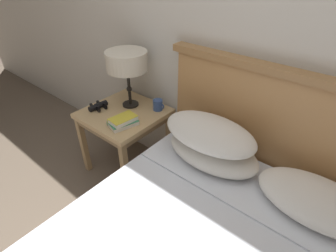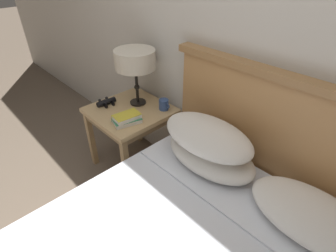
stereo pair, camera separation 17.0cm
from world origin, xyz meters
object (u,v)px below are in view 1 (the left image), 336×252
object	(u,v)px
book_on_nightstand	(123,123)
book_stacked_on_top	(123,119)
table_lamp	(127,62)
binoculars_pair	(98,106)
nightstand	(125,120)
coffee_mug	(158,105)

from	to	relation	value
book_on_nightstand	book_stacked_on_top	bearing A→B (deg)	85.15
table_lamp	book_stacked_on_top	bearing A→B (deg)	-53.51
book_stacked_on_top	binoculars_pair	distance (m)	0.34
nightstand	table_lamp	xyz separation A→B (m)	(-0.03, 0.11, 0.44)
table_lamp	book_on_nightstand	world-z (taller)	table_lamp
binoculars_pair	coffee_mug	world-z (taller)	coffee_mug
book_stacked_on_top	binoculars_pair	world-z (taller)	book_stacked_on_top
binoculars_pair	book_stacked_on_top	bearing A→B (deg)	-6.14
binoculars_pair	coffee_mug	bearing A→B (deg)	37.33
table_lamp	book_on_nightstand	bearing A→B (deg)	-53.73
book_on_nightstand	coffee_mug	distance (m)	0.33
table_lamp	binoculars_pair	distance (m)	0.43
book_on_nightstand	binoculars_pair	size ratio (longest dim) A/B	1.40
book_on_nightstand	book_stacked_on_top	xyz separation A→B (m)	(0.00, 0.00, 0.03)
table_lamp	binoculars_pair	size ratio (longest dim) A/B	2.75
binoculars_pair	coffee_mug	distance (m)	0.48
table_lamp	binoculars_pair	xyz separation A→B (m)	(-0.16, -0.20, -0.34)
table_lamp	book_on_nightstand	distance (m)	0.46
coffee_mug	binoculars_pair	bearing A→B (deg)	-142.67
book_on_nightstand	coffee_mug	xyz separation A→B (m)	(0.05, 0.33, 0.03)
book_stacked_on_top	coffee_mug	xyz separation A→B (m)	(0.05, 0.32, -0.01)
book_on_nightstand	nightstand	bearing A→B (deg)	137.17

